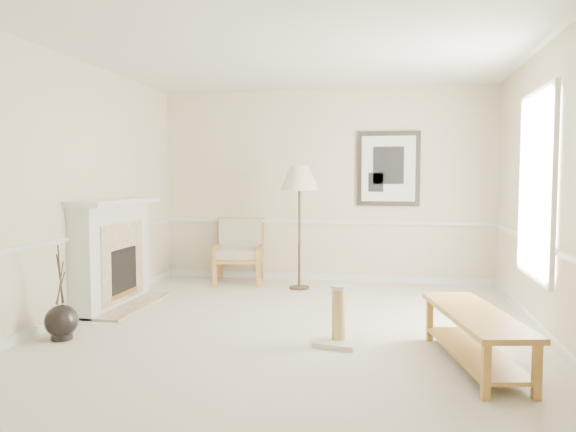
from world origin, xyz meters
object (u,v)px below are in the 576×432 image
object	(u,v)px
armchair	(239,248)
bench	(475,330)
scratching_post	(339,326)
floor_vase	(61,322)
floor_lamp	(299,182)

from	to	relation	value
armchair	bench	bearing A→B (deg)	-57.66
bench	scratching_post	size ratio (longest dim) A/B	2.94
scratching_post	floor_vase	bearing A→B (deg)	-173.26
floor_vase	armchair	bearing A→B (deg)	74.68
floor_lamp	scratching_post	bearing A→B (deg)	-72.86
armchair	bench	world-z (taller)	armchair
floor_vase	floor_lamp	size ratio (longest dim) A/B	0.54
bench	scratching_post	bearing A→B (deg)	162.00
floor_vase	bench	bearing A→B (deg)	-1.00
floor_vase	armchair	world-z (taller)	armchair
floor_lamp	scratching_post	world-z (taller)	floor_lamp
armchair	floor_lamp	size ratio (longest dim) A/B	0.55
floor_lamp	bench	distance (m)	3.73
floor_lamp	armchair	bearing A→B (deg)	157.77
scratching_post	bench	bearing A→B (deg)	-18.00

